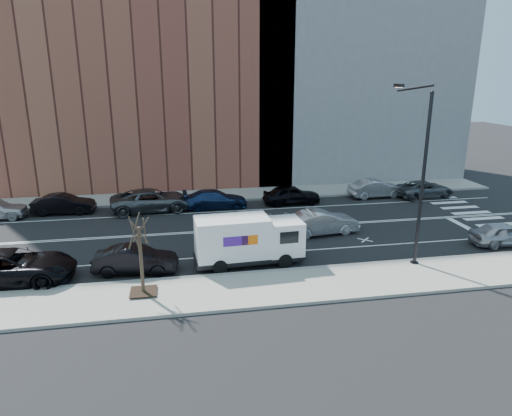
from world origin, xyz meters
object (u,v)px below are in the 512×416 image
object	(u,v)px
fedex_van	(248,240)
driving_sedan	(321,222)
far_parked_b	(64,204)
near_parked_front	(504,234)

from	to	relation	value
fedex_van	driving_sedan	world-z (taller)	fedex_van
far_parked_b	driving_sedan	world-z (taller)	driving_sedan
fedex_van	far_parked_b	world-z (taller)	fedex_van
driving_sedan	fedex_van	bearing A→B (deg)	118.07
fedex_van	near_parked_front	bearing A→B (deg)	-2.58
driving_sedan	near_parked_front	distance (m)	10.77
driving_sedan	near_parked_front	world-z (taller)	driving_sedan
far_parked_b	near_parked_front	distance (m)	29.44
fedex_van	near_parked_front	size ratio (longest dim) A/B	1.46
fedex_van	far_parked_b	distance (m)	16.39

